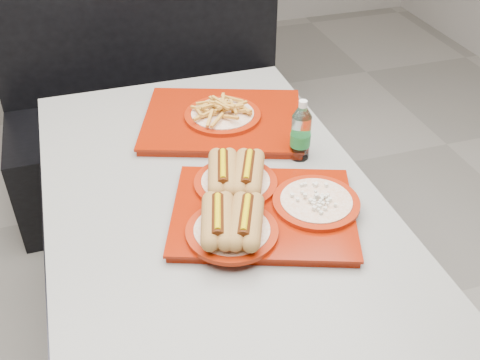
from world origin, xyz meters
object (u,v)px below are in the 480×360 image
object	(u,v)px
tray_near	(256,204)
water_bottle	(301,134)
booth_bench	(152,113)
diner_table	(212,234)
tray_far	(223,117)

from	to	relation	value
tray_near	water_bottle	size ratio (longest dim) A/B	2.96
tray_near	water_bottle	world-z (taller)	water_bottle
booth_bench	tray_near	xyz separation A→B (m)	(0.09, -1.23, 0.39)
diner_table	tray_near	distance (m)	0.26
tray_near	water_bottle	xyz separation A→B (m)	(0.21, 0.22, 0.05)
tray_far	diner_table	bearing A→B (deg)	-111.64
diner_table	tray_near	size ratio (longest dim) A/B	2.49
tray_far	water_bottle	bearing A→B (deg)	-55.80
tray_near	tray_far	xyz separation A→B (m)	(0.04, 0.47, -0.01)
diner_table	tray_far	distance (m)	0.41
diner_table	booth_bench	bearing A→B (deg)	90.00
diner_table	tray_near	bearing A→B (deg)	-58.35
diner_table	water_bottle	bearing A→B (deg)	15.08
tray_far	booth_bench	bearing A→B (deg)	99.77
booth_bench	diner_table	bearing A→B (deg)	-90.00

